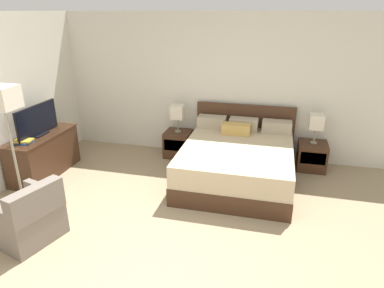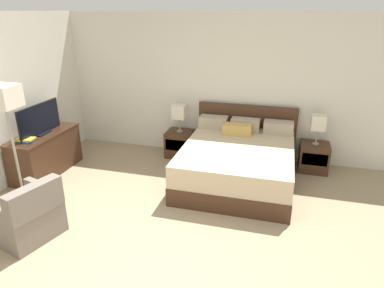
% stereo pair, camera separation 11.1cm
% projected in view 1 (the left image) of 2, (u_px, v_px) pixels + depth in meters
% --- Properties ---
extents(ground_plane, '(10.07, 10.07, 0.00)m').
position_uv_depth(ground_plane, '(150.00, 270.00, 3.67)').
color(ground_plane, '#998466').
extents(wall_back, '(6.81, 0.06, 2.59)m').
position_uv_depth(wall_back, '(212.00, 87.00, 6.26)').
color(wall_back, silver).
rests_on(wall_back, ground).
extents(bed, '(1.78, 2.07, 1.02)m').
position_uv_depth(bed, '(237.00, 161.00, 5.52)').
color(bed, '#422819').
rests_on(bed, ground).
extents(nightstand_left, '(0.48, 0.46, 0.48)m').
position_uv_depth(nightstand_left, '(178.00, 144.00, 6.48)').
color(nightstand_left, '#422819').
rests_on(nightstand_left, ground).
extents(nightstand_right, '(0.48, 0.46, 0.48)m').
position_uv_depth(nightstand_right, '(312.00, 156.00, 5.93)').
color(nightstand_right, '#422819').
rests_on(nightstand_right, ground).
extents(table_lamp_left, '(0.23, 0.23, 0.51)m').
position_uv_depth(table_lamp_left, '(178.00, 112.00, 6.25)').
color(table_lamp_left, gray).
rests_on(table_lamp_left, nightstand_left).
extents(table_lamp_right, '(0.23, 0.23, 0.51)m').
position_uv_depth(table_lamp_right, '(316.00, 122.00, 5.71)').
color(table_lamp_right, gray).
rests_on(table_lamp_right, nightstand_right).
extents(dresser, '(0.52, 1.33, 0.71)m').
position_uv_depth(dresser, '(44.00, 154.00, 5.69)').
color(dresser, '#422819').
rests_on(dresser, ground).
extents(tv, '(0.18, 0.94, 0.50)m').
position_uv_depth(tv, '(37.00, 121.00, 5.46)').
color(tv, black).
rests_on(tv, dresser).
extents(book_red_cover, '(0.24, 0.19, 0.03)m').
position_uv_depth(book_red_cover, '(24.00, 142.00, 5.21)').
color(book_red_cover, '#234C8E').
rests_on(book_red_cover, dresser).
extents(book_blue_cover, '(0.29, 0.23, 0.02)m').
position_uv_depth(book_blue_cover, '(23.00, 141.00, 5.20)').
color(book_blue_cover, gold).
rests_on(book_blue_cover, book_red_cover).
extents(armchair_by_window, '(0.85, 0.84, 0.76)m').
position_uv_depth(armchair_by_window, '(27.00, 218.00, 4.08)').
color(armchair_by_window, '#70665B').
rests_on(armchair_by_window, ground).
extents(floor_lamp, '(0.33, 0.33, 1.74)m').
position_uv_depth(floor_lamp, '(4.00, 107.00, 4.26)').
color(floor_lamp, gray).
rests_on(floor_lamp, ground).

